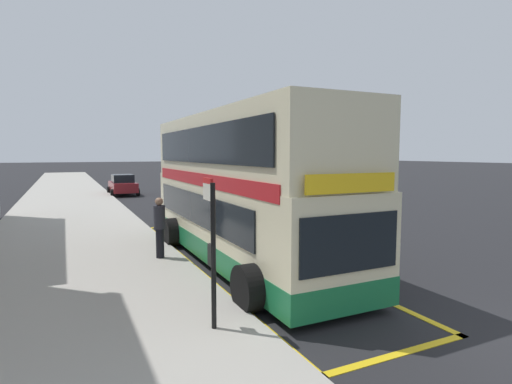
{
  "coord_description": "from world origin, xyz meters",
  "views": [
    {
      "loc": [
        -7.2,
        -3.37,
        3.26
      ],
      "look_at": [
        -1.19,
        9.19,
        1.92
      ],
      "focal_mm": 28.2,
      "sensor_mm": 36.0,
      "label": 1
    }
  ],
  "objects_px": {
    "parked_car_maroon_far": "(123,185)",
    "pedestrian_waiting_near_sign": "(160,225)",
    "parked_car_silver_distant": "(211,180)",
    "double_decker_bus": "(240,194)",
    "bus_stop_sign": "(212,241)"
  },
  "relations": [
    {
      "from": "parked_car_maroon_far",
      "to": "pedestrian_waiting_near_sign",
      "type": "bearing_deg",
      "value": -96.03
    },
    {
      "from": "parked_car_silver_distant",
      "to": "parked_car_maroon_far",
      "type": "distance_m",
      "value": 8.33
    },
    {
      "from": "double_decker_bus",
      "to": "parked_car_silver_distant",
      "type": "xyz_separation_m",
      "value": [
        7.42,
        24.11,
        -1.26
      ]
    },
    {
      "from": "double_decker_bus",
      "to": "parked_car_maroon_far",
      "type": "height_order",
      "value": "double_decker_bus"
    },
    {
      "from": "parked_car_silver_distant",
      "to": "pedestrian_waiting_near_sign",
      "type": "xyz_separation_m",
      "value": [
        -9.65,
        -23.19,
        0.34
      ]
    },
    {
      "from": "double_decker_bus",
      "to": "parked_car_silver_distant",
      "type": "relative_size",
      "value": 2.46
    },
    {
      "from": "bus_stop_sign",
      "to": "parked_car_silver_distant",
      "type": "distance_m",
      "value": 30.11
    },
    {
      "from": "parked_car_silver_distant",
      "to": "pedestrian_waiting_near_sign",
      "type": "relative_size",
      "value": 2.31
    },
    {
      "from": "bus_stop_sign",
      "to": "double_decker_bus",
      "type": "bearing_deg",
      "value": 60.74
    },
    {
      "from": "double_decker_bus",
      "to": "parked_car_maroon_far",
      "type": "relative_size",
      "value": 2.46
    },
    {
      "from": "bus_stop_sign",
      "to": "pedestrian_waiting_near_sign",
      "type": "height_order",
      "value": "bus_stop_sign"
    },
    {
      "from": "pedestrian_waiting_near_sign",
      "to": "parked_car_maroon_far",
      "type": "bearing_deg",
      "value": 85.58
    },
    {
      "from": "parked_car_silver_distant",
      "to": "pedestrian_waiting_near_sign",
      "type": "bearing_deg",
      "value": 67.34
    },
    {
      "from": "double_decker_bus",
      "to": "parked_car_silver_distant",
      "type": "distance_m",
      "value": 25.26
    },
    {
      "from": "bus_stop_sign",
      "to": "parked_car_maroon_far",
      "type": "relative_size",
      "value": 0.64
    }
  ]
}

